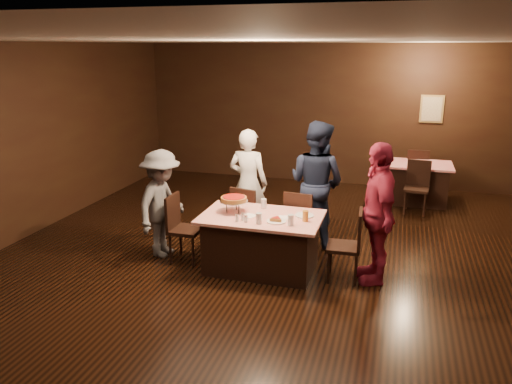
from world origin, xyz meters
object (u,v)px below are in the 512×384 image
at_px(pizza_stand, 234,199).
at_px(glass_back, 264,204).
at_px(chair_end_left, 186,228).
at_px(glass_front_left, 259,218).
at_px(chair_far_right, 301,221).
at_px(diner_red_shirt, 377,213).
at_px(back_table, 416,183).
at_px(glass_amber, 305,216).
at_px(chair_back_far, 415,171).
at_px(diner_white_jacket, 248,183).
at_px(main_table, 261,243).
at_px(glass_front_right, 291,220).
at_px(chair_back_near, 417,188).
at_px(diner_navy_hoodie, 316,183).
at_px(chair_end_right, 344,245).
at_px(plate_empty, 304,215).
at_px(chair_far_left, 249,216).
at_px(diner_grey_knit, 162,204).

relative_size(pizza_stand, glass_back, 2.71).
height_order(chair_end_left, glass_front_left, chair_end_left).
height_order(chair_far_right, diner_red_shirt, diner_red_shirt).
xyz_separation_m(back_table, glass_amber, (-1.45, -3.83, 0.46)).
relative_size(chair_back_far, glass_front_left, 6.79).
bearing_deg(diner_white_jacket, chair_back_far, -125.26).
bearing_deg(glass_front_left, main_table, 99.46).
distance_m(chair_far_right, glass_amber, 0.90).
bearing_deg(glass_front_right, chair_back_far, 70.95).
bearing_deg(pizza_stand, glass_front_left, -37.87).
distance_m(chair_back_near, diner_red_shirt, 3.07).
distance_m(chair_end_left, glass_amber, 1.74).
bearing_deg(diner_white_jacket, glass_amber, 136.62).
bearing_deg(diner_navy_hoodie, diner_white_jacket, 24.68).
bearing_deg(chair_far_right, diner_white_jacket, -18.09).
distance_m(chair_end_left, chair_end_right, 2.20).
bearing_deg(diner_red_shirt, main_table, -102.12).
distance_m(plate_empty, glass_back, 0.62).
bearing_deg(diner_white_jacket, glass_front_right, 128.56).
xyz_separation_m(chair_end_right, diner_navy_hoodie, (-0.58, 1.22, 0.47)).
height_order(main_table, glass_front_left, glass_front_left).
height_order(chair_far_left, chair_back_near, same).
relative_size(chair_end_left, glass_front_right, 6.79).
relative_size(chair_far_right, pizza_stand, 2.50).
bearing_deg(glass_front_left, diner_red_shirt, 15.58).
height_order(chair_end_left, glass_amber, chair_end_left).
relative_size(chair_far_right, glass_front_right, 6.79).
distance_m(chair_end_right, chair_back_far, 4.48).
bearing_deg(chair_end_left, diner_white_jacket, -24.81).
relative_size(diner_red_shirt, plate_empty, 7.30).
distance_m(chair_back_near, glass_front_right, 3.71).
bearing_deg(chair_far_left, diner_white_jacket, -59.17).
height_order(main_table, chair_far_left, chair_far_left).
relative_size(chair_far_left, plate_empty, 3.80).
xyz_separation_m(chair_back_near, diner_navy_hoodie, (-1.53, -1.87, 0.47)).
bearing_deg(glass_front_left, chair_back_near, 59.40).
relative_size(chair_end_left, pizza_stand, 2.50).
relative_size(chair_back_far, glass_amber, 6.79).
distance_m(diner_red_shirt, plate_empty, 0.95).
relative_size(main_table, glass_amber, 11.43).
xyz_separation_m(diner_grey_knit, glass_front_right, (1.95, -0.34, 0.06)).
distance_m(main_table, diner_red_shirt, 1.58).
bearing_deg(diner_navy_hoodie, glass_back, 81.37).
xyz_separation_m(chair_far_left, chair_back_far, (2.45, 3.63, 0.00)).
relative_size(chair_back_far, glass_front_right, 6.79).
relative_size(back_table, chair_back_near, 1.37).
relative_size(diner_white_jacket, glass_amber, 12.29).
xyz_separation_m(diner_red_shirt, plate_empty, (-0.93, 0.05, -0.13)).
xyz_separation_m(chair_end_left, glass_front_right, (1.55, -0.25, 0.37)).
xyz_separation_m(main_table, chair_back_far, (2.05, 4.38, 0.09)).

